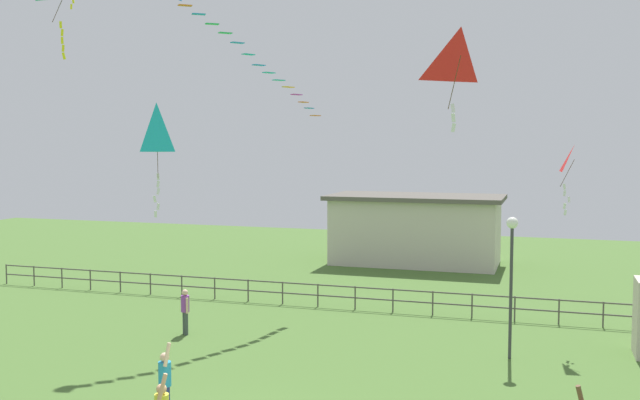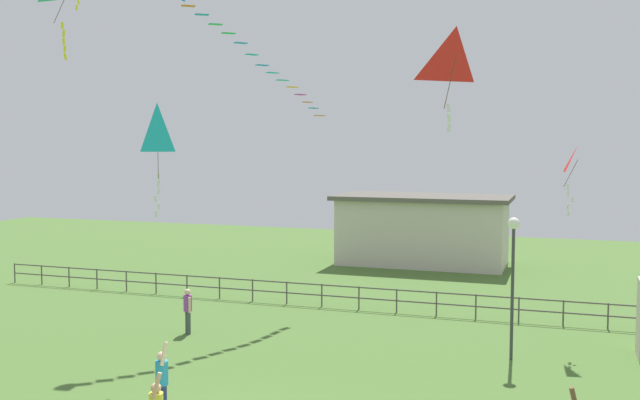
% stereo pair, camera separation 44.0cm
% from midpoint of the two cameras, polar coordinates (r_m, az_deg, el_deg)
% --- Properties ---
extents(lamppost, '(0.36, 0.36, 4.46)m').
position_cam_midpoint_polar(lamppost, '(22.94, 14.50, -4.35)').
color(lamppost, '#38383D').
rests_on(lamppost, ground_plane).
extents(person_0, '(0.39, 0.35, 1.61)m').
position_cam_midpoint_polar(person_0, '(25.93, -11.18, -8.49)').
color(person_0, '#3F4C47').
rests_on(person_0, ground_plane).
extents(person_3, '(0.48, 0.42, 1.96)m').
position_cam_midpoint_polar(person_3, '(18.30, -12.97, -13.84)').
color(person_3, navy).
rests_on(person_3, ground_plane).
extents(kite_0, '(0.70, 0.86, 2.37)m').
position_cam_midpoint_polar(kite_0, '(25.50, 19.11, 2.85)').
color(kite_0, red).
extents(kite_1, '(1.17, 1.11, 2.27)m').
position_cam_midpoint_polar(kite_1, '(16.24, 10.37, 11.14)').
color(kite_1, red).
extents(kite_3, '(0.86, 0.82, 3.33)m').
position_cam_midpoint_polar(kite_3, '(21.62, -13.45, 5.21)').
color(kite_3, '#19B2B2').
extents(streamer_kite, '(3.98, 5.99, 4.69)m').
position_cam_midpoint_polar(streamer_kite, '(27.20, -10.37, 14.97)').
color(streamer_kite, '#198CD1').
extents(waterfront_railing, '(36.04, 0.06, 0.95)m').
position_cam_midpoint_polar(waterfront_railing, '(29.28, 2.76, -7.52)').
color(waterfront_railing, '#4C4742').
rests_on(waterfront_railing, ground_plane).
extents(pavilion_building, '(9.66, 5.08, 3.87)m').
position_cam_midpoint_polar(pavilion_building, '(40.61, 7.34, -2.30)').
color(pavilion_building, beige).
rests_on(pavilion_building, ground_plane).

